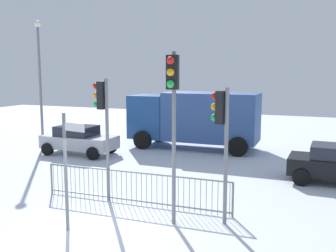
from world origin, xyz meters
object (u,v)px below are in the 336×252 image
object	(u,v)px
traffic_light_mid_left	(173,100)
car_silver_far	(79,139)
direction_sign_post	(67,166)
delivery_truck	(195,117)
traffic_light_mid_right	(222,125)
traffic_light_rear_left	(103,111)
street_lamp	(40,71)

from	to	relation	value
traffic_light_mid_left	car_silver_far	bearing A→B (deg)	-49.51
direction_sign_post	delivery_truck	bearing A→B (deg)	103.98
traffic_light_mid_left	traffic_light_mid_right	xyz separation A→B (m)	(1.17, 0.70, -0.69)
traffic_light_mid_right	car_silver_far	bearing A→B (deg)	76.52
traffic_light_mid_left	traffic_light_mid_right	bearing A→B (deg)	-157.78
traffic_light_mid_left	traffic_light_rear_left	world-z (taller)	traffic_light_mid_left
direction_sign_post	street_lamp	distance (m)	12.44
traffic_light_mid_left	traffic_light_rear_left	distance (m)	3.18
traffic_light_rear_left	car_silver_far	xyz separation A→B (m)	(-4.96, 5.63, -2.19)
direction_sign_post	street_lamp	world-z (taller)	street_lamp
delivery_truck	traffic_light_rear_left	bearing A→B (deg)	88.33
traffic_light_mid_right	traffic_light_mid_left	bearing A→B (deg)	141.42
traffic_light_mid_left	traffic_light_rear_left	size ratio (longest dim) A/B	1.18
traffic_light_mid_right	car_silver_far	distance (m)	11.10
direction_sign_post	car_silver_far	xyz separation A→B (m)	(-5.42, 8.20, -1.02)
street_lamp	traffic_light_mid_right	bearing A→B (deg)	-29.76
car_silver_far	street_lamp	distance (m)	4.58
traffic_light_mid_left	street_lamp	size ratio (longest dim) A/B	0.69
traffic_light_mid_left	traffic_light_mid_right	distance (m)	1.53
car_silver_far	street_lamp	size ratio (longest dim) A/B	0.55
car_silver_far	delivery_truck	distance (m)	6.33
traffic_light_mid_left	street_lamp	world-z (taller)	street_lamp
delivery_truck	traffic_light_mid_right	bearing A→B (deg)	110.98
traffic_light_rear_left	traffic_light_mid_right	xyz separation A→B (m)	(4.07, -0.49, -0.15)
traffic_light_mid_left	delivery_truck	bearing A→B (deg)	-83.60
traffic_light_rear_left	direction_sign_post	bearing A→B (deg)	-164.39
traffic_light_rear_left	direction_sign_post	xyz separation A→B (m)	(0.46, -2.58, -1.17)
traffic_light_mid_left	direction_sign_post	distance (m)	3.29
street_lamp	delivery_truck	bearing A→B (deg)	20.52
traffic_light_rear_left	car_silver_far	world-z (taller)	traffic_light_rear_left
traffic_light_mid_right	car_silver_far	xyz separation A→B (m)	(-9.04, 6.12, -2.04)
traffic_light_mid_right	direction_sign_post	world-z (taller)	traffic_light_mid_right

